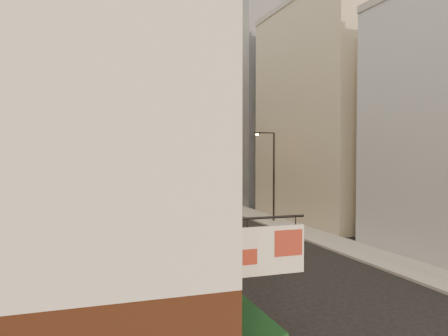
% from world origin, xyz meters
% --- Properties ---
extents(sidewalk_left, '(3.00, 140.00, 0.15)m').
position_xyz_m(sidewalk_left, '(-6.50, 55.00, 0.07)').
color(sidewalk_left, gray).
rests_on(sidewalk_left, ground).
extents(sidewalk_right, '(3.00, 140.00, 0.15)m').
position_xyz_m(sidewalk_right, '(6.50, 55.00, 0.07)').
color(sidewalk_right, gray).
rests_on(sidewalk_right, ground).
extents(near_building_left, '(8.30, 23.04, 12.30)m').
position_xyz_m(near_building_left, '(-10.99, 9.00, 6.02)').
color(near_building_left, brown).
rests_on(near_building_left, ground).
extents(left_bldg_beige, '(8.00, 12.00, 16.00)m').
position_xyz_m(left_bldg_beige, '(-12.00, 26.00, 8.00)').
color(left_bldg_beige, tan).
rests_on(left_bldg_beige, ground).
extents(left_bldg_grey, '(8.00, 16.00, 20.00)m').
position_xyz_m(left_bldg_grey, '(-12.00, 42.00, 10.00)').
color(left_bldg_grey, '#A0A1A6').
rests_on(left_bldg_grey, ground).
extents(left_bldg_tan, '(8.00, 18.00, 17.00)m').
position_xyz_m(left_bldg_tan, '(-12.00, 60.00, 8.50)').
color(left_bldg_tan, '#8F6F53').
rests_on(left_bldg_tan, ground).
extents(left_bldg_wingrid, '(8.00, 20.00, 24.00)m').
position_xyz_m(left_bldg_wingrid, '(-12.00, 80.00, 12.00)').
color(left_bldg_wingrid, gray).
rests_on(left_bldg_wingrid, ground).
extents(right_bldg_beige, '(8.00, 16.00, 20.00)m').
position_xyz_m(right_bldg_beige, '(12.00, 30.00, 10.00)').
color(right_bldg_beige, tan).
rests_on(right_bldg_beige, ground).
extents(right_bldg_wingrid, '(8.00, 20.00, 26.00)m').
position_xyz_m(right_bldg_wingrid, '(12.00, 50.00, 13.00)').
color(right_bldg_wingrid, gray).
rests_on(right_bldg_wingrid, ground).
extents(highrise, '(21.00, 23.00, 51.20)m').
position_xyz_m(highrise, '(18.00, 78.00, 25.66)').
color(highrise, gray).
rests_on(highrise, ground).
extents(clock_tower, '(14.00, 14.00, 44.90)m').
position_xyz_m(clock_tower, '(-1.00, 92.00, 17.63)').
color(clock_tower, '#8F6F53').
rests_on(clock_tower, ground).
extents(white_tower, '(8.00, 8.00, 41.50)m').
position_xyz_m(white_tower, '(10.00, 78.00, 18.61)').
color(white_tower, silver).
rests_on(white_tower, ground).
extents(streetlamp_mid, '(2.14, 0.54, 8.23)m').
position_xyz_m(streetlamp_mid, '(6.32, 30.26, 4.70)').
color(streetlamp_mid, black).
rests_on(streetlamp_mid, ground).
extents(streetlamp_far, '(2.08, 0.30, 7.94)m').
position_xyz_m(streetlamp_far, '(6.15, 52.67, 4.54)').
color(streetlamp_far, black).
rests_on(streetlamp_far, ground).
extents(traffic_light_left, '(0.55, 0.43, 5.00)m').
position_xyz_m(traffic_light_left, '(-6.76, 40.19, 3.36)').
color(traffic_light_left, black).
rests_on(traffic_light_left, ground).
extents(traffic_light_right, '(0.75, 0.75, 5.00)m').
position_xyz_m(traffic_light_right, '(6.81, 40.42, 3.89)').
color(traffic_light_right, black).
rests_on(traffic_light_right, ground).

